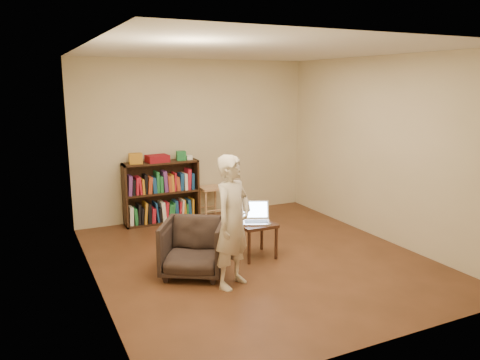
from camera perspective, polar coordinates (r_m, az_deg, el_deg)
name	(u,v)px	position (r m, az deg, el deg)	size (l,w,h in m)	color
floor	(257,258)	(6.14, 2.13, -9.49)	(4.50, 4.50, 0.00)	#412615
ceiling	(259,50)	(5.73, 2.33, 15.50)	(4.50, 4.50, 0.00)	silver
wall_back	(195,139)	(7.84, -5.52, 4.94)	(4.00, 4.00, 0.00)	beige
wall_left	(91,172)	(5.18, -17.72, 0.91)	(4.50, 4.50, 0.00)	beige
wall_right	(383,149)	(6.95, 16.99, 3.61)	(4.50, 4.50, 0.00)	beige
bookshelf	(161,196)	(7.64, -9.57, -1.91)	(1.20, 0.30, 1.00)	black
box_yellow	(136,159)	(7.38, -12.61, 2.57)	(0.20, 0.14, 0.16)	#C38322
red_cloth	(157,159)	(7.48, -10.05, 2.59)	(0.34, 0.25, 0.11)	maroon
box_green	(181,156)	(7.61, -7.19, 2.97)	(0.14, 0.14, 0.14)	#20783B
box_white	(189,157)	(7.65, -6.21, 2.76)	(0.09, 0.09, 0.07)	white
stool	(211,193)	(7.85, -3.60, -1.56)	(0.36, 0.36, 0.52)	tan
armchair	(194,248)	(5.57, -5.68, -8.21)	(0.70, 0.72, 0.66)	#2D231E
side_table	(256,228)	(6.07, 1.94, -5.92)	(0.45, 0.45, 0.46)	black
laptop	(256,217)	(6.08, 1.95, -4.57)	(0.46, 0.46, 0.25)	silver
person	(233,222)	(5.12, -0.89, -5.12)	(0.54, 0.35, 1.48)	beige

